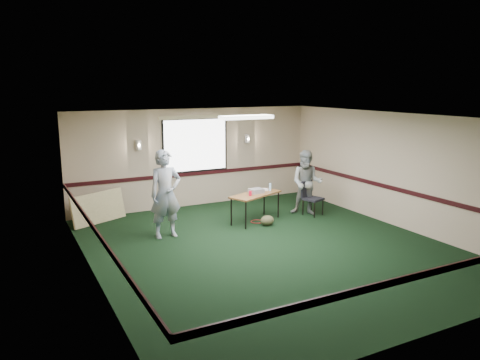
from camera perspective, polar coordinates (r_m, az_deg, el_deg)
name	(u,v)px	position (r m, az deg, el deg)	size (l,w,h in m)	color
ground	(269,247)	(9.87, 3.51, -8.19)	(8.00, 8.00, 0.00)	black
room_shell	(224,159)	(11.30, -1.92, 2.63)	(8.00, 8.02, 8.00)	tan
folding_table	(256,196)	(11.50, 1.91, -1.92)	(1.52, 1.06, 0.71)	brown
projector	(256,191)	(11.54, 1.99, -1.33)	(0.33, 0.27, 0.11)	#95949C
game_console	(264,190)	(11.81, 2.89, -1.19)	(0.19, 0.15, 0.05)	white
red_cup	(250,193)	(11.26, 1.26, -1.63)	(0.08, 0.08, 0.11)	red
water_bottle	(270,187)	(11.79, 3.70, -0.86)	(0.06, 0.06, 0.19)	#9BD1FF
duffel_bag	(267,221)	(11.31, 3.34, -4.95)	(0.35, 0.26, 0.24)	#464228
cable_coil	(257,222)	(11.62, 2.09, -5.08)	(0.31, 0.31, 0.02)	red
folded_table	(98,208)	(11.97, -16.87, -3.25)	(1.47, 0.06, 0.76)	tan
conference_chair	(310,195)	(12.28, 8.58, -1.83)	(0.55, 0.56, 0.89)	black
person_left	(166,194)	(10.38, -9.06, -1.71)	(0.71, 0.47, 1.95)	#46679B
person_right	(307,183)	(12.22, 8.15, -0.33)	(0.82, 0.64, 1.68)	#6983A3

